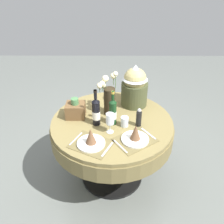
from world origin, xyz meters
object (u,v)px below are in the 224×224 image
at_px(wine_bottle_left, 96,112).
at_px(woven_basket_side_left, 76,110).
at_px(gift_tub_back_right, 135,84).
at_px(wine_bottle_centre, 113,112).
at_px(tumbler_mid, 125,122).
at_px(place_setting_right, 135,136).
at_px(wine_glass_left, 110,119).
at_px(place_setting_left, 91,140).
at_px(dining_table, 112,132).
at_px(flower_vase, 109,96).
at_px(pepper_mill, 139,118).

height_order(wine_bottle_left, woven_basket_side_left, wine_bottle_left).
relative_size(gift_tub_back_right, woven_basket_side_left, 2.20).
bearing_deg(wine_bottle_centre, tumbler_mid, -19.80).
height_order(place_setting_right, gift_tub_back_right, gift_tub_back_right).
height_order(wine_glass_left, gift_tub_back_right, gift_tub_back_right).
relative_size(place_setting_left, wine_bottle_centre, 1.22).
height_order(dining_table, flower_vase, flower_vase).
xyz_separation_m(pepper_mill, gift_tub_back_right, (-0.02, 0.39, 0.15)).
distance_m(place_setting_left, tumbler_mid, 0.40).
relative_size(wine_bottle_left, wine_glass_left, 1.85).
bearing_deg(gift_tub_back_right, wine_glass_left, -116.81).
height_order(wine_bottle_left, pepper_mill, wine_bottle_left).
distance_m(place_setting_right, wine_bottle_centre, 0.33).
bearing_deg(pepper_mill, tumbler_mid, -178.57).
xyz_separation_m(tumbler_mid, gift_tub_back_right, (0.11, 0.40, 0.19)).
xyz_separation_m(place_setting_right, pepper_mill, (0.05, 0.22, 0.04)).
relative_size(tumbler_mid, pepper_mill, 0.51).
bearing_deg(wine_bottle_left, dining_table, 20.80).
bearing_deg(wine_bottle_centre, woven_basket_side_left, 162.23).
relative_size(wine_bottle_left, pepper_mill, 1.92).
xyz_separation_m(wine_bottle_left, gift_tub_back_right, (0.38, 0.37, 0.10)).
distance_m(place_setting_left, pepper_mill, 0.51).
height_order(place_setting_left, place_setting_right, same).
bearing_deg(gift_tub_back_right, tumbler_mid, -106.08).
bearing_deg(pepper_mill, woven_basket_side_left, 165.78).
bearing_deg(flower_vase, gift_tub_back_right, 34.39).
bearing_deg(wine_bottle_centre, gift_tub_back_right, 57.82).
height_order(flower_vase, tumbler_mid, flower_vase).
height_order(flower_vase, gift_tub_back_right, flower_vase).
bearing_deg(wine_glass_left, tumbler_mid, 35.47).
bearing_deg(dining_table, place_setting_left, -116.33).
relative_size(place_setting_left, pepper_mill, 2.23).
height_order(dining_table, gift_tub_back_right, gift_tub_back_right).
relative_size(wine_glass_left, pepper_mill, 1.04).
bearing_deg(woven_basket_side_left, place_setting_right, -33.42).
bearing_deg(pepper_mill, wine_glass_left, -159.50).
relative_size(place_setting_right, wine_bottle_left, 1.18).
bearing_deg(wine_bottle_left, pepper_mill, -3.76).
bearing_deg(place_setting_left, place_setting_right, 8.48).
height_order(wine_glass_left, tumbler_mid, wine_glass_left).
bearing_deg(dining_table, wine_bottle_left, -159.20).
height_order(place_setting_left, wine_bottle_centre, wine_bottle_centre).
bearing_deg(pepper_mill, wine_bottle_left, 176.24).
distance_m(place_setting_left, place_setting_right, 0.38).
height_order(flower_vase, woven_basket_side_left, flower_vase).
bearing_deg(woven_basket_side_left, wine_bottle_left, -31.12).
height_order(flower_vase, pepper_mill, flower_vase).
bearing_deg(flower_vase, woven_basket_side_left, -170.02).
relative_size(dining_table, flower_vase, 2.67).
height_order(gift_tub_back_right, woven_basket_side_left, gift_tub_back_right).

